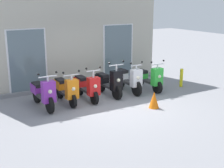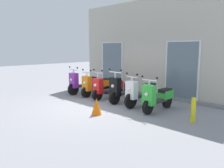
# 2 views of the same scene
# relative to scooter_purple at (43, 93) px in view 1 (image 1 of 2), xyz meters

# --- Properties ---
(ground_plane) EXTENTS (40.00, 40.00, 0.00)m
(ground_plane) POSITION_rel_scooter_purple_xyz_m (1.97, -1.00, -0.48)
(ground_plane) COLOR gray
(storefront_facade) EXTENTS (7.30, 0.50, 4.05)m
(storefront_facade) POSITION_rel_scooter_purple_xyz_m (1.97, 1.91, 1.48)
(storefront_facade) COLOR #B2AD9E
(storefront_facade) RESTS_ON ground_plane
(scooter_purple) EXTENTS (0.62, 1.68, 1.24)m
(scooter_purple) POSITION_rel_scooter_purple_xyz_m (0.00, 0.00, 0.00)
(scooter_purple) COLOR black
(scooter_purple) RESTS_ON ground_plane
(scooter_orange) EXTENTS (0.58, 1.57, 1.17)m
(scooter_orange) POSITION_rel_scooter_purple_xyz_m (0.80, 0.08, -0.01)
(scooter_orange) COLOR black
(scooter_orange) RESTS_ON ground_plane
(scooter_red) EXTENTS (0.55, 1.61, 1.22)m
(scooter_red) POSITION_rel_scooter_purple_xyz_m (1.54, 0.06, -0.02)
(scooter_red) COLOR black
(scooter_red) RESTS_ON ground_plane
(scooter_black) EXTENTS (0.62, 1.57, 1.30)m
(scooter_black) POSITION_rel_scooter_purple_xyz_m (2.39, 0.05, 0.00)
(scooter_black) COLOR black
(scooter_black) RESTS_ON ground_plane
(scooter_white) EXTENTS (0.52, 1.67, 1.21)m
(scooter_white) POSITION_rel_scooter_purple_xyz_m (3.22, 0.07, 0.01)
(scooter_white) COLOR black
(scooter_white) RESTS_ON ground_plane
(scooter_green) EXTENTS (0.61, 1.56, 1.19)m
(scooter_green) POSITION_rel_scooter_purple_xyz_m (4.01, -0.08, -0.02)
(scooter_green) COLOR black
(scooter_green) RESTS_ON ground_plane
(traffic_cone) EXTENTS (0.32, 0.32, 0.52)m
(traffic_cone) POSITION_rel_scooter_purple_xyz_m (2.93, -1.77, -0.22)
(traffic_cone) COLOR orange
(traffic_cone) RESTS_ON ground_plane
(curb_bollard) EXTENTS (0.12, 0.12, 0.70)m
(curb_bollard) POSITION_rel_scooter_purple_xyz_m (5.37, -0.37, -0.13)
(curb_bollard) COLOR yellow
(curb_bollard) RESTS_ON ground_plane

